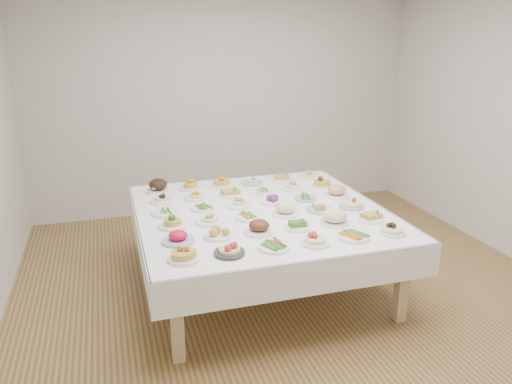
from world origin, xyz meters
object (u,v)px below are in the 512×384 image
object	(u,v)px
display_table	(261,217)
dish_18	(166,211)
dish_0	(184,252)
dish_35	(309,174)

from	to	relation	value
display_table	dish_18	bearing A→B (deg)	168.79
display_table	dish_18	world-z (taller)	dish_18
dish_0	dish_18	xyz separation A→B (m)	(-0.01, 0.99, -0.04)
display_table	dish_35	bearing A→B (deg)	45.61
display_table	dish_0	size ratio (longest dim) A/B	9.14
display_table	dish_35	world-z (taller)	dish_35
dish_18	dish_35	world-z (taller)	dish_35
display_table	dish_18	xyz separation A→B (m)	(-0.84, 0.17, 0.09)
display_table	dish_0	world-z (taller)	dish_0
dish_35	dish_18	bearing A→B (deg)	-157.92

